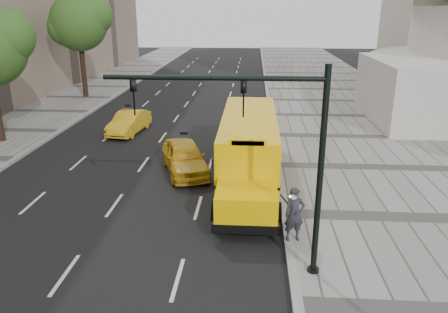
# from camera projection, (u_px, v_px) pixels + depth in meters

# --- Properties ---
(ground) EXTENTS (140.00, 140.00, 0.00)m
(ground) POSITION_uv_depth(u_px,v_px,m) (162.00, 165.00, 22.78)
(ground) COLOR black
(ground) RESTS_ON ground
(sidewalk_museum) EXTENTS (12.00, 140.00, 0.15)m
(sidewalk_museum) POSITION_uv_depth(u_px,v_px,m) (397.00, 169.00, 21.99)
(sidewalk_museum) COLOR gray
(sidewalk_museum) RESTS_ON ground
(curb_museum) EXTENTS (0.30, 140.00, 0.15)m
(curb_museum) POSITION_uv_depth(u_px,v_px,m) (278.00, 166.00, 22.38)
(curb_museum) COLOR gray
(curb_museum) RESTS_ON ground
(curb_far) EXTENTS (0.30, 140.00, 0.15)m
(curb_far) POSITION_uv_depth(u_px,v_px,m) (14.00, 160.00, 23.27)
(curb_far) COLOR gray
(curb_far) RESTS_ON ground
(tree_c) EXTENTS (5.46, 4.86, 8.99)m
(tree_c) POSITION_uv_depth(u_px,v_px,m) (80.00, 22.00, 37.51)
(tree_c) COLOR black
(tree_c) RESTS_ON ground
(school_bus) EXTENTS (2.96, 11.56, 3.19)m
(school_bus) POSITION_uv_depth(u_px,v_px,m) (249.00, 143.00, 20.40)
(school_bus) COLOR #F8C000
(school_bus) RESTS_ON ground
(taxi_near) EXTENTS (3.25, 4.97, 1.57)m
(taxi_near) POSITION_uv_depth(u_px,v_px,m) (185.00, 157.00, 21.50)
(taxi_near) COLOR gold
(taxi_near) RESTS_ON ground
(taxi_far) EXTENTS (2.05, 4.47, 1.42)m
(taxi_far) POSITION_uv_depth(u_px,v_px,m) (129.00, 122.00, 28.34)
(taxi_far) COLOR gold
(taxi_far) RESTS_ON ground
(pedestrian) EXTENTS (0.79, 0.61, 1.93)m
(pedestrian) POSITION_uv_depth(u_px,v_px,m) (294.00, 214.00, 14.84)
(pedestrian) COLOR #27272E
(pedestrian) RESTS_ON sidewalk_museum
(traffic_signal) EXTENTS (6.18, 0.36, 6.40)m
(traffic_signal) POSITION_uv_depth(u_px,v_px,m) (271.00, 147.00, 12.15)
(traffic_signal) COLOR black
(traffic_signal) RESTS_ON ground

